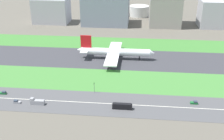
# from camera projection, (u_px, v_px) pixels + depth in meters

# --- Properties ---
(ground_plane) EXTENTS (800.00, 800.00, 0.00)m
(ground_plane) POSITION_uv_depth(u_px,v_px,m) (117.00, 59.00, 234.29)
(ground_plane) COLOR #5B564C
(runway) EXTENTS (280.00, 46.00, 0.10)m
(runway) POSITION_uv_depth(u_px,v_px,m) (117.00, 59.00, 234.27)
(runway) COLOR #38383D
(runway) RESTS_ON ground_plane
(grass_median_north) EXTENTS (280.00, 36.00, 0.10)m
(grass_median_north) POSITION_uv_depth(u_px,v_px,m) (120.00, 43.00, 271.51)
(grass_median_north) COLOR #3D7A33
(grass_median_north) RESTS_ON ground_plane
(grass_median_south) EXTENTS (280.00, 36.00, 0.10)m
(grass_median_south) POSITION_uv_depth(u_px,v_px,m) (112.00, 80.00, 197.03)
(grass_median_south) COLOR #427F38
(grass_median_south) RESTS_ON ground_plane
(highway) EXTENTS (280.00, 28.00, 0.10)m
(highway) POSITION_uv_depth(u_px,v_px,m) (106.00, 104.00, 167.96)
(highway) COLOR #4C4C4F
(highway) RESTS_ON ground_plane
(highway_centerline) EXTENTS (266.00, 0.50, 0.01)m
(highway_centerline) POSITION_uv_depth(u_px,v_px,m) (106.00, 103.00, 167.94)
(highway_centerline) COLOR silver
(highway_centerline) RESTS_ON highway
(airliner) EXTENTS (65.00, 56.00, 19.70)m
(airliner) POSITION_uv_depth(u_px,v_px,m) (114.00, 52.00, 231.96)
(airliner) COLOR white
(airliner) RESTS_ON runway
(bus_0) EXTENTS (11.60, 2.50, 3.50)m
(bus_0) POSITION_uv_depth(u_px,v_px,m) (122.00, 106.00, 161.77)
(bus_0) COLOR black
(bus_0) RESTS_ON highway
(car_4) EXTENTS (4.40, 1.80, 2.00)m
(car_4) POSITION_uv_depth(u_px,v_px,m) (17.00, 102.00, 168.05)
(car_4) COLOR #99999E
(car_4) RESTS_ON highway
(car_2) EXTENTS (4.40, 1.80, 2.00)m
(car_2) POSITION_uv_depth(u_px,v_px,m) (194.00, 103.00, 167.26)
(car_2) COLOR #19662D
(car_2) RESTS_ON highway
(car_0) EXTENTS (4.40, 1.80, 2.00)m
(car_0) POSITION_uv_depth(u_px,v_px,m) (3.00, 93.00, 178.37)
(car_0) COLOR #19662D
(car_0) RESTS_ON highway
(truck_0) EXTENTS (8.40, 2.50, 4.00)m
(truck_0) POSITION_uv_depth(u_px,v_px,m) (37.00, 102.00, 166.57)
(truck_0) COLOR #99999E
(truck_0) RESTS_ON highway
(traffic_light) EXTENTS (0.36, 0.50, 7.20)m
(traffic_light) POSITION_uv_depth(u_px,v_px,m) (94.00, 87.00, 178.90)
(traffic_light) COLOR #4C4C51
(traffic_light) RESTS_ON highway
(terminal_building) EXTENTS (42.09, 28.48, 29.50)m
(terminal_building) POSITION_uv_depth(u_px,v_px,m) (51.00, 11.00, 340.16)
(terminal_building) COLOR #B2B2B7
(terminal_building) RESTS_ON ground_plane
(hangar_building) EXTENTS (54.77, 38.70, 34.80)m
(hangar_building) POSITION_uv_depth(u_px,v_px,m) (106.00, 10.00, 332.88)
(hangar_building) COLOR gray
(hangar_building) RESTS_ON ground_plane
(office_tower) EXTENTS (36.19, 35.57, 53.62)m
(office_tower) POSITION_uv_depth(u_px,v_px,m) (166.00, 3.00, 322.56)
(office_tower) COLOR #9E998E
(office_tower) RESTS_ON ground_plane
(cargo_warehouse) EXTENTS (50.02, 30.61, 30.63)m
(cargo_warehouse) POSITION_uv_depth(u_px,v_px,m) (221.00, 14.00, 321.28)
(cargo_warehouse) COLOR #B2B2B7
(cargo_warehouse) RESTS_ON ground_plane
(fuel_tank_west) EXTENTS (16.74, 16.74, 14.72)m
(fuel_tank_west) POSITION_uv_depth(u_px,v_px,m) (121.00, 10.00, 376.41)
(fuel_tank_west) COLOR silver
(fuel_tank_west) RESTS_ON ground_plane
(fuel_tank_centre) EXTENTS (25.70, 25.70, 13.87)m
(fuel_tank_centre) POSITION_uv_depth(u_px,v_px,m) (139.00, 11.00, 374.36)
(fuel_tank_centre) COLOR silver
(fuel_tank_centre) RESTS_ON ground_plane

